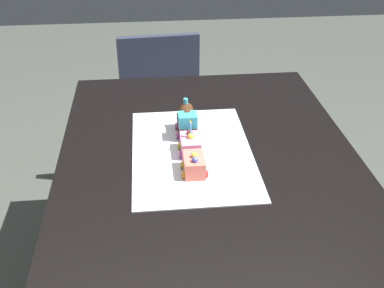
{
  "coord_description": "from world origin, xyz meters",
  "views": [
    {
      "loc": [
        1.31,
        -0.19,
        1.6
      ],
      "look_at": [
        -0.05,
        -0.05,
        0.77
      ],
      "focal_mm": 44.83,
      "sensor_mm": 36.0,
      "label": 1
    }
  ],
  "objects_px": {
    "cake_locomotive": "(187,122)",
    "cake_car_hopper_coral": "(194,165)",
    "birthday_candle": "(190,126)",
    "dining_table": "(209,186)",
    "cake_car_tanker_bubblegum": "(190,145)",
    "chair": "(158,99)"
  },
  "relations": [
    {
      "from": "cake_locomotive",
      "to": "cake_car_hopper_coral",
      "type": "height_order",
      "value": "cake_locomotive"
    },
    {
      "from": "cake_car_hopper_coral",
      "to": "birthday_candle",
      "type": "relative_size",
      "value": 1.96
    },
    {
      "from": "cake_locomotive",
      "to": "cake_car_hopper_coral",
      "type": "relative_size",
      "value": 1.4
    },
    {
      "from": "dining_table",
      "to": "cake_car_tanker_bubblegum",
      "type": "bearing_deg",
      "value": -128.2
    },
    {
      "from": "birthday_candle",
      "to": "cake_locomotive",
      "type": "bearing_deg",
      "value": 180.0
    },
    {
      "from": "cake_car_tanker_bubblegum",
      "to": "birthday_candle",
      "type": "height_order",
      "value": "birthday_candle"
    },
    {
      "from": "chair",
      "to": "cake_car_tanker_bubblegum",
      "type": "xyz_separation_m",
      "value": [
        0.99,
        0.08,
        0.3
      ]
    },
    {
      "from": "cake_locomotive",
      "to": "cake_car_hopper_coral",
      "type": "distance_m",
      "value": 0.25
    },
    {
      "from": "dining_table",
      "to": "chair",
      "type": "xyz_separation_m",
      "value": [
        -1.03,
        -0.14,
        -0.16
      ]
    },
    {
      "from": "chair",
      "to": "cake_car_tanker_bubblegum",
      "type": "bearing_deg",
      "value": 90.37
    },
    {
      "from": "dining_table",
      "to": "cake_locomotive",
      "type": "height_order",
      "value": "cake_locomotive"
    },
    {
      "from": "cake_car_tanker_bubblegum",
      "to": "birthday_candle",
      "type": "xyz_separation_m",
      "value": [
        -0.01,
        0.0,
        0.07
      ]
    },
    {
      "from": "cake_locomotive",
      "to": "cake_car_tanker_bubblegum",
      "type": "xyz_separation_m",
      "value": [
        0.13,
        -0.0,
        -0.02
      ]
    },
    {
      "from": "chair",
      "to": "cake_car_hopper_coral",
      "type": "relative_size",
      "value": 8.6
    },
    {
      "from": "cake_locomotive",
      "to": "cake_car_hopper_coral",
      "type": "bearing_deg",
      "value": -0.0
    },
    {
      "from": "cake_car_tanker_bubblegum",
      "to": "dining_table",
      "type": "bearing_deg",
      "value": 51.8
    },
    {
      "from": "birthday_candle",
      "to": "dining_table",
      "type": "bearing_deg",
      "value": 48.6
    },
    {
      "from": "dining_table",
      "to": "cake_car_hopper_coral",
      "type": "distance_m",
      "value": 0.17
    },
    {
      "from": "cake_locomotive",
      "to": "birthday_candle",
      "type": "distance_m",
      "value": 0.13
    },
    {
      "from": "dining_table",
      "to": "chair",
      "type": "distance_m",
      "value": 1.05
    },
    {
      "from": "cake_car_hopper_coral",
      "to": "cake_locomotive",
      "type": "bearing_deg",
      "value": 180.0
    },
    {
      "from": "cake_car_tanker_bubblegum",
      "to": "birthday_candle",
      "type": "bearing_deg",
      "value": 180.0
    }
  ]
}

